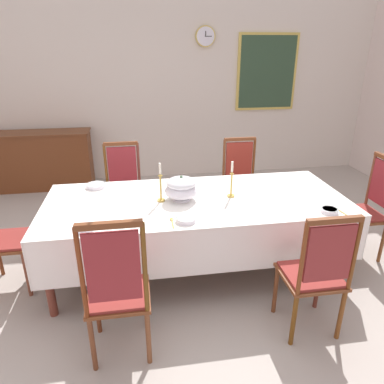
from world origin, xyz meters
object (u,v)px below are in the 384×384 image
object	(u,v)px
candlestick_east	(231,183)
mounted_clock	(205,36)
bowl_far_left	(96,185)
soup_tureen	(181,188)
spoon_secondary	(172,220)
chair_south_b	(316,272)
candlestick_west	(161,186)
chair_south_a	(117,289)
framed_painting	(267,72)
chair_north_a	(123,187)
dining_table	(196,206)
chair_head_east	(367,206)
bowl_far_right	(85,228)
bowl_near_left	(330,210)
sideboard	(45,160)
chair_north_b	(241,180)
bowl_near_right	(186,219)
spoon_primary	(338,210)

from	to	relation	value
candlestick_east	mounted_clock	distance (m)	3.16
bowl_far_left	mounted_clock	xyz separation A→B (m)	(1.58, 2.40, 1.46)
soup_tureen	spoon_secondary	xyz separation A→B (m)	(-0.14, -0.42, -0.11)
chair_south_b	candlestick_west	xyz separation A→B (m)	(-1.07, 0.99, 0.37)
chair_south_a	soup_tureen	distance (m)	1.19
mounted_clock	framed_painting	bearing A→B (deg)	0.51
chair_north_a	dining_table	bearing A→B (deg)	126.01
chair_head_east	chair_south_a	bearing A→B (deg)	111.42
bowl_far_left	bowl_far_right	world-z (taller)	bowl_far_left
bowl_near_left	candlestick_west	bearing A→B (deg)	161.73
chair_south_b	chair_head_east	xyz separation A→B (m)	(1.08, 0.99, 0.01)
bowl_far_right	mounted_clock	size ratio (longest dim) A/B	0.47
sideboard	chair_north_b	bearing A→B (deg)	149.23
dining_table	framed_painting	bearing A→B (deg)	59.72
chair_south_b	bowl_far_left	distance (m)	2.24
dining_table	bowl_near_left	xyz separation A→B (m)	(1.09, -0.47, 0.09)
candlestick_west	bowl_near_right	bearing A→B (deg)	-69.15
chair_south_a	chair_north_b	xyz separation A→B (m)	(1.46, 1.98, -0.03)
chair_head_east	bowl_near_right	bearing A→B (deg)	102.76
bowl_far_right	chair_head_east	bearing A→B (deg)	9.63
dining_table	chair_head_east	world-z (taller)	chair_head_east
dining_table	bowl_near_left	bearing A→B (deg)	-23.33
dining_table	mounted_clock	bearing A→B (deg)	77.73
bowl_far_left	mounted_clock	bearing A→B (deg)	56.53
chair_north_a	sideboard	distance (m)	2.04
chair_north_b	soup_tureen	size ratio (longest dim) A/B	3.45
chair_head_east	mounted_clock	size ratio (longest dim) A/B	3.52
chair_head_east	spoon_secondary	xyz separation A→B (m)	(-2.09, -0.42, 0.22)
chair_south_a	sideboard	bearing A→B (deg)	109.21
bowl_near_right	spoon_primary	size ratio (longest dim) A/B	0.95
bowl_far_left	chair_north_b	bearing A→B (deg)	17.57
chair_south_a	dining_table	bearing A→B (deg)	54.13
spoon_primary	dining_table	bearing A→B (deg)	152.46
chair_south_b	spoon_primary	xyz separation A→B (m)	(0.46, 0.54, 0.23)
bowl_near_right	bowl_near_left	bearing A→B (deg)	-1.05
bowl_near_right	chair_south_b	bearing A→B (deg)	-30.93
chair_south_b	framed_painting	size ratio (longest dim) A/B	0.88
dining_table	chair_north_b	bearing A→B (deg)	53.29
bowl_near_right	bowl_far_left	xyz separation A→B (m)	(-0.80, 0.90, 0.00)
dining_table	chair_south_a	distance (m)	1.23
bowl_far_right	mounted_clock	world-z (taller)	mounted_clock
mounted_clock	spoon_primary	bearing A→B (deg)	-80.08
dining_table	spoon_primary	world-z (taller)	spoon_primary
candlestick_east	bowl_near_left	xyz separation A→B (m)	(0.76, -0.47, -0.12)
candlestick_west	candlestick_east	bearing A→B (deg)	-0.00
spoon_primary	sideboard	xyz separation A→B (m)	(-3.17, 3.05, -0.33)
chair_south_b	chair_north_a	bearing A→B (deg)	126.36
chair_head_east	soup_tureen	distance (m)	1.99
dining_table	bowl_far_right	xyz separation A→B (m)	(-0.97, -0.47, 0.09)
chair_south_b	candlestick_east	xyz separation A→B (m)	(-0.40, 0.99, 0.36)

